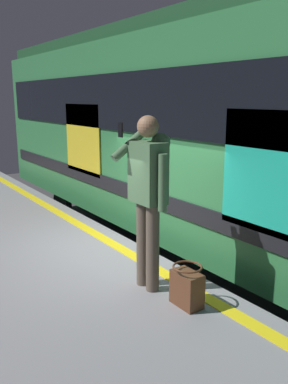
% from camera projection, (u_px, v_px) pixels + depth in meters
% --- Properties ---
extents(ground_plane, '(24.67, 24.67, 0.00)m').
position_uv_depth(ground_plane, '(139.00, 315.00, 5.95)').
color(ground_plane, '#3D3D3F').
extents(safety_line, '(16.12, 0.16, 0.01)m').
position_uv_depth(safety_line, '(120.00, 248.00, 5.53)').
color(safety_line, yellow).
rests_on(safety_line, platform).
extents(track_rail_near, '(21.38, 0.08, 0.16)m').
position_uv_depth(track_rail_near, '(201.00, 288.00, 6.61)').
color(track_rail_near, slate).
rests_on(track_rail_near, ground).
extents(track_rail_far, '(21.38, 0.08, 0.16)m').
position_uv_depth(track_rail_far, '(260.00, 268.00, 7.40)').
color(track_rail_far, slate).
rests_on(track_rail_far, ground).
extents(train_carriage, '(12.53, 3.09, 4.12)m').
position_uv_depth(train_carriage, '(226.00, 129.00, 6.67)').
color(train_carriage, '#2D723F').
rests_on(train_carriage, ground).
extents(passenger, '(0.57, 0.55, 1.84)m').
position_uv_depth(passenger, '(149.00, 189.00, 4.16)').
color(passenger, brown).
rests_on(passenger, platform).
extents(handbag, '(0.32, 0.29, 0.42)m').
position_uv_depth(handbag, '(187.00, 287.00, 3.97)').
color(handbag, '#59331E').
rests_on(handbag, platform).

